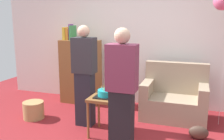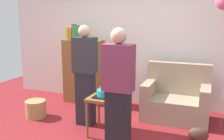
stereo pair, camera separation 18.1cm
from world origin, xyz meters
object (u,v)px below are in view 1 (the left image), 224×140
at_px(side_table, 107,103).
at_px(birthday_cake, 107,93).
at_px(couch, 174,99).
at_px(person_blowing_candles, 85,76).
at_px(wicker_basket, 34,110).
at_px(bookshelf, 80,71).
at_px(person_holding_cake, 122,94).
at_px(handbag, 199,132).

xyz_separation_m(side_table, birthday_cake, (0.00, -0.00, 0.14)).
bearing_deg(couch, person_blowing_candles, -150.01).
relative_size(couch, wicker_basket, 3.06).
distance_m(couch, bookshelf, 1.97).
bearing_deg(person_holding_cake, birthday_cake, -26.66).
bearing_deg(side_table, couch, 48.43).
xyz_separation_m(birthday_cake, person_holding_cake, (0.40, -0.55, 0.19)).
bearing_deg(person_holding_cake, couch, -80.33).
height_order(bookshelf, birthday_cake, bookshelf).
bearing_deg(side_table, birthday_cake, -33.51).
distance_m(side_table, person_holding_cake, 0.75).
bearing_deg(side_table, person_blowing_candles, 153.34).
height_order(side_table, wicker_basket, side_table).
distance_m(bookshelf, birthday_cake, 1.61).
distance_m(birthday_cake, person_holding_cake, 0.70).
xyz_separation_m(couch, bookshelf, (-1.92, 0.23, 0.33)).
height_order(birthday_cake, person_blowing_candles, person_blowing_candles).
relative_size(birthday_cake, person_holding_cake, 0.20).
xyz_separation_m(person_blowing_candles, person_holding_cake, (0.85, -0.78, 0.00)).
height_order(side_table, handbag, side_table).
distance_m(couch, person_blowing_candles, 1.64).
bearing_deg(birthday_cake, person_blowing_candles, 153.34).
height_order(person_blowing_candles, handbag, person_blowing_candles).
xyz_separation_m(couch, side_table, (-0.90, -1.01, 0.17)).
height_order(bookshelf, person_blowing_candles, person_blowing_candles).
xyz_separation_m(couch, birthday_cake, (-0.90, -1.01, 0.31)).
relative_size(couch, birthday_cake, 3.44).
height_order(bookshelf, person_holding_cake, person_holding_cake).
bearing_deg(handbag, couch, 120.50).
xyz_separation_m(couch, person_blowing_candles, (-1.35, -0.78, 0.49)).
distance_m(person_blowing_candles, handbag, 1.92).
height_order(couch, bookshelf, bookshelf).
distance_m(person_holding_cake, handbag, 1.45).
height_order(side_table, person_blowing_candles, person_blowing_candles).
relative_size(birthday_cake, person_blowing_candles, 0.20).
distance_m(couch, handbag, 0.87).
relative_size(couch, bookshelf, 0.68).
distance_m(couch, birthday_cake, 1.38).
xyz_separation_m(wicker_basket, handbag, (2.75, 0.11, -0.05)).
distance_m(person_blowing_candles, wicker_basket, 1.19).
relative_size(side_table, wicker_basket, 1.66).
distance_m(bookshelf, wicker_basket, 1.25).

